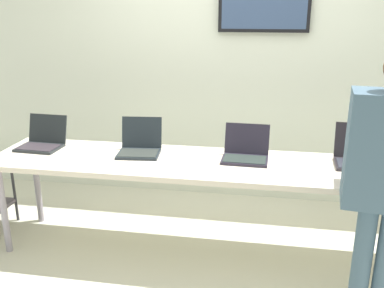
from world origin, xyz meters
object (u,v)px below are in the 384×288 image
at_px(laptop_station_0, 43,140).
at_px(laptop_station_1, 140,145).
at_px(workbench, 213,168).
at_px(laptop_station_2, 246,152).
at_px(laptop_station_3, 360,156).

bearing_deg(laptop_station_0, laptop_station_1, -0.40).
height_order(workbench, laptop_station_2, laptop_station_2).
distance_m(workbench, laptop_station_3, 1.06).
relative_size(workbench, laptop_station_3, 9.31).
relative_size(workbench, laptop_station_0, 9.68).
relative_size(laptop_station_1, laptop_station_2, 1.00).
xyz_separation_m(workbench, laptop_station_1, (-0.59, 0.12, 0.11)).
distance_m(laptop_station_2, laptop_station_3, 0.81).
xyz_separation_m(workbench, laptop_station_2, (0.23, 0.12, 0.10)).
bearing_deg(workbench, laptop_station_3, 8.17).
distance_m(laptop_station_0, laptop_station_1, 0.82).
xyz_separation_m(laptop_station_0, laptop_station_3, (2.44, 0.02, 0.01)).
bearing_deg(laptop_station_2, laptop_station_0, 179.70).
bearing_deg(laptop_station_1, workbench, -11.56).
relative_size(workbench, laptop_station_2, 9.78).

